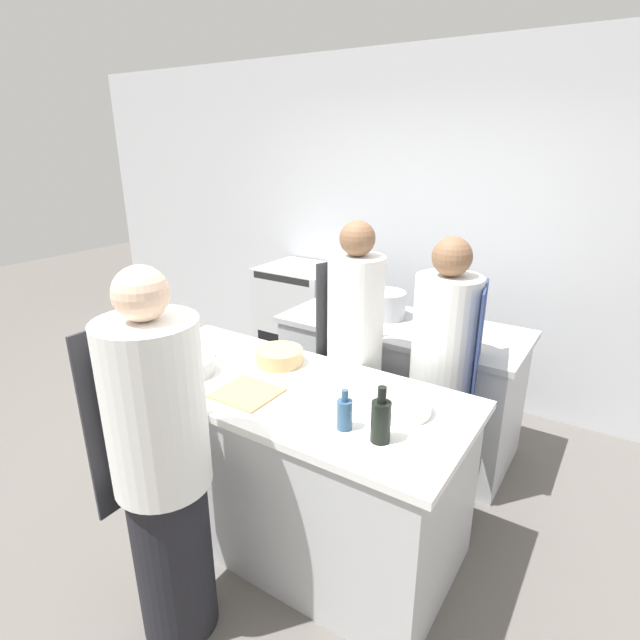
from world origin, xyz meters
name	(u,v)px	position (x,y,z in m)	size (l,w,h in m)	color
ground_plane	(287,527)	(0.00, 0.00, 0.00)	(16.00, 16.00, 0.00)	#605B56
wall_back	(438,231)	(0.00, 2.13, 1.40)	(8.00, 0.06, 2.80)	silver
prep_counter	(285,460)	(0.00, 0.00, 0.46)	(1.94, 0.85, 0.92)	#B7BABC
pass_counter	(399,383)	(0.14, 1.18, 0.46)	(1.66, 0.75, 0.92)	#B7BABC
oven_range	(302,320)	(-1.13, 1.77, 0.51)	(0.70, 0.62, 1.02)	#B7BABC
chef_at_prep_near	(162,469)	(-0.06, -0.74, 0.84)	(0.40, 0.39, 1.69)	black
chef_at_stove	(442,376)	(0.58, 0.77, 0.81)	(0.41, 0.40, 1.62)	black
chef_at_pass_far	(354,363)	(0.11, 0.55, 0.86)	(0.37, 0.36, 1.70)	black
bottle_olive_oil	(381,420)	(0.64, -0.18, 1.02)	(0.08, 0.08, 0.25)	black
bottle_vinegar	(132,354)	(-0.76, -0.33, 1.03)	(0.09, 0.09, 0.28)	#B2A84C
bottle_wine	(148,350)	(-0.77, -0.22, 1.01)	(0.08, 0.08, 0.24)	silver
bottle_cooking_oil	(191,339)	(-0.63, -0.02, 1.04)	(0.07, 0.07, 0.30)	#19471E
bottle_sauce	(345,413)	(0.47, -0.18, 0.99)	(0.07, 0.07, 0.19)	#2D5175
bowl_mixing_large	(190,366)	(-0.50, -0.16, 0.96)	(0.26, 0.26, 0.09)	#B7BABC
bowl_prep_small	(401,406)	(0.62, 0.09, 0.95)	(0.28, 0.28, 0.06)	white
bowl_ceramic_blue	(279,356)	(-0.18, 0.20, 0.96)	(0.27, 0.27, 0.09)	tan
cutting_board	(247,393)	(-0.09, -0.17, 0.92)	(0.29, 0.28, 0.01)	tan
stockpot	(385,305)	(-0.03, 1.23, 1.01)	(0.29, 0.29, 0.19)	#B7BABC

